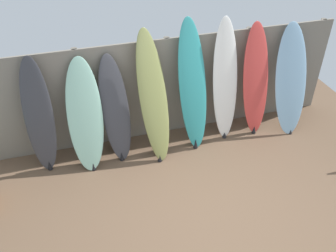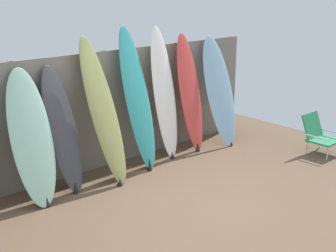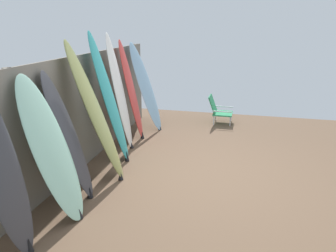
# 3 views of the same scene
# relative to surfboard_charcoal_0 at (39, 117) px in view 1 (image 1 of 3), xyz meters

# --- Properties ---
(ground) EXTENTS (7.68, 7.68, 0.00)m
(ground) POSITION_rel_surfboard_charcoal_0_xyz_m (2.12, -1.70, -0.91)
(ground) COLOR brown
(fence_back) EXTENTS (6.08, 0.11, 1.80)m
(fence_back) POSITION_rel_surfboard_charcoal_0_xyz_m (2.12, 0.31, -0.01)
(fence_back) COLOR gray
(fence_back) RESTS_ON ground
(surfboard_charcoal_0) EXTENTS (0.48, 0.48, 1.85)m
(surfboard_charcoal_0) POSITION_rel_surfboard_charcoal_0_xyz_m (0.00, 0.00, 0.00)
(surfboard_charcoal_0) COLOR #38383D
(surfboard_charcoal_0) RESTS_ON ground
(surfboard_seafoam_1) EXTENTS (0.62, 0.74, 1.74)m
(surfboard_seafoam_1) POSITION_rel_surfboard_charcoal_0_xyz_m (0.68, -0.10, -0.05)
(surfboard_seafoam_1) COLOR #9ED6BC
(surfboard_seafoam_1) RESTS_ON ground
(surfboard_charcoal_2) EXTENTS (0.50, 0.62, 1.72)m
(surfboard_charcoal_2) POSITION_rel_surfboard_charcoal_0_xyz_m (1.16, -0.04, -0.06)
(surfboard_charcoal_2) COLOR #38383D
(surfboard_charcoal_2) RESTS_ON ground
(surfboard_olive_3) EXTENTS (0.54, 0.86, 2.07)m
(surfboard_olive_3) POSITION_rel_surfboard_charcoal_0_xyz_m (1.76, -0.15, 0.12)
(surfboard_olive_3) COLOR olive
(surfboard_olive_3) RESTS_ON ground
(surfboard_teal_4) EXTENTS (0.55, 0.68, 2.17)m
(surfboard_teal_4) POSITION_rel_surfboard_charcoal_0_xyz_m (2.44, -0.07, 0.17)
(surfboard_teal_4) COLOR teal
(surfboard_teal_4) RESTS_ON ground
(surfboard_white_5) EXTENTS (0.49, 0.49, 2.12)m
(surfboard_white_5) POSITION_rel_surfboard_charcoal_0_xyz_m (3.04, -0.01, 0.15)
(surfboard_white_5) COLOR white
(surfboard_white_5) RESTS_ON ground
(surfboard_red_6) EXTENTS (0.57, 0.55, 1.98)m
(surfboard_red_6) POSITION_rel_surfboard_charcoal_0_xyz_m (3.61, -0.03, 0.08)
(surfboard_red_6) COLOR #D13D38
(surfboard_red_6) RESTS_ON ground
(surfboard_skyblue_7) EXTENTS (0.65, 0.77, 1.90)m
(surfboard_skyblue_7) POSITION_rel_surfboard_charcoal_0_xyz_m (4.24, -0.13, 0.03)
(surfboard_skyblue_7) COLOR #8CB7D6
(surfboard_skyblue_7) RESTS_ON ground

